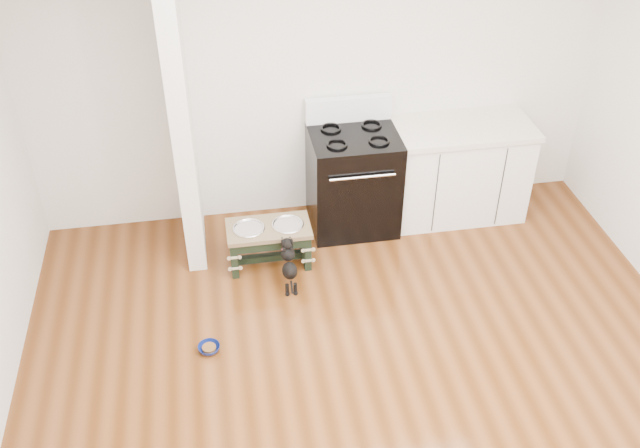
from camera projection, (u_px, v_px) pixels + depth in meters
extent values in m
plane|color=#4F280E|center=(380.00, 410.00, 4.86)|extent=(5.00, 5.00, 0.00)
plane|color=silver|center=(319.00, 74.00, 6.04)|extent=(5.00, 0.00, 5.00)
plane|color=white|center=(409.00, 27.00, 3.26)|extent=(5.00, 5.00, 0.00)
cube|color=silver|center=(179.00, 106.00, 5.57)|extent=(0.15, 0.80, 2.70)
cube|color=black|center=(353.00, 181.00, 6.33)|extent=(0.76, 0.65, 0.92)
cube|color=black|center=(360.00, 206.00, 6.12)|extent=(0.58, 0.02, 0.50)
cylinder|color=silver|center=(363.00, 177.00, 5.90)|extent=(0.56, 0.02, 0.02)
cube|color=white|center=(348.00, 109.00, 6.21)|extent=(0.76, 0.08, 0.22)
torus|color=black|center=(337.00, 144.00, 5.92)|extent=(0.18, 0.18, 0.02)
torus|color=black|center=(379.00, 141.00, 5.97)|extent=(0.18, 0.18, 0.02)
torus|color=black|center=(331.00, 128.00, 6.14)|extent=(0.18, 0.18, 0.02)
torus|color=black|center=(372.00, 125.00, 6.19)|extent=(0.18, 0.18, 0.02)
cube|color=white|center=(457.00, 172.00, 6.50)|extent=(1.20, 0.60, 0.86)
cube|color=beige|center=(463.00, 128.00, 6.23)|extent=(1.24, 0.64, 0.05)
cube|color=black|center=(462.00, 223.00, 6.52)|extent=(1.20, 0.06, 0.10)
cube|color=black|center=(233.00, 250.00, 5.99)|extent=(0.06, 0.34, 0.34)
cube|color=black|center=(305.00, 243.00, 6.08)|extent=(0.06, 0.34, 0.34)
cube|color=black|center=(271.00, 246.00, 5.84)|extent=(0.56, 0.03, 0.09)
cube|color=black|center=(270.00, 257.00, 6.10)|extent=(0.56, 0.06, 0.06)
cube|color=brown|center=(269.00, 229.00, 5.92)|extent=(0.70, 0.37, 0.04)
cylinder|color=silver|center=(249.00, 230.00, 5.90)|extent=(0.24, 0.24, 0.04)
cylinder|color=silver|center=(288.00, 226.00, 5.94)|extent=(0.24, 0.24, 0.04)
torus|color=silver|center=(249.00, 228.00, 5.89)|extent=(0.27, 0.27, 0.02)
torus|color=silver|center=(288.00, 224.00, 5.93)|extent=(0.27, 0.27, 0.02)
cylinder|color=black|center=(287.00, 289.00, 5.78)|extent=(0.03, 0.03, 0.11)
cylinder|color=black|center=(295.00, 289.00, 5.79)|extent=(0.03, 0.03, 0.11)
sphere|color=black|center=(287.00, 294.00, 5.79)|extent=(0.04, 0.04, 0.04)
sphere|color=black|center=(296.00, 293.00, 5.80)|extent=(0.04, 0.04, 0.04)
ellipsoid|color=black|center=(290.00, 271.00, 5.75)|extent=(0.12, 0.28, 0.25)
sphere|color=black|center=(288.00, 254.00, 5.77)|extent=(0.11, 0.11, 0.11)
sphere|color=black|center=(287.00, 244.00, 5.75)|extent=(0.10, 0.10, 0.10)
sphere|color=black|center=(282.00, 239.00, 5.80)|extent=(0.03, 0.03, 0.03)
sphere|color=black|center=(290.00, 239.00, 5.80)|extent=(0.03, 0.03, 0.03)
cylinder|color=black|center=(292.00, 287.00, 5.71)|extent=(0.02, 0.08, 0.09)
torus|color=#EC455E|center=(287.00, 249.00, 5.76)|extent=(0.09, 0.06, 0.09)
imported|color=navy|center=(209.00, 348.00, 5.29)|extent=(0.20, 0.20, 0.05)
cylinder|color=#553018|center=(209.00, 348.00, 5.29)|extent=(0.10, 0.10, 0.02)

